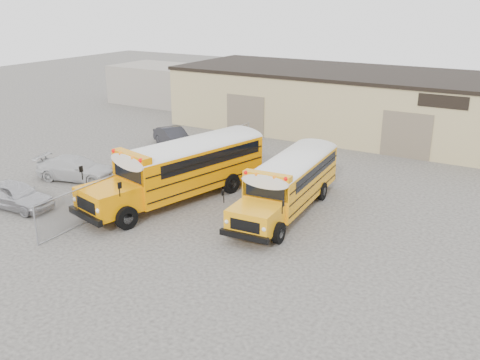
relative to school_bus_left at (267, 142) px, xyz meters
The scene contains 10 objects.
ground 8.62m from the school_bus_left, 72.77° to the right, with size 120.00×120.00×0.00m, color #3C3937.
warehouse 12.21m from the school_bus_left, 78.20° to the left, with size 30.20×10.20×4.67m.
chainlink_fence 6.21m from the school_bus_left, 124.74° to the right, with size 0.07×18.07×1.81m.
distant_building_left 23.98m from the school_bus_left, 144.43° to the left, with size 8.00×6.00×3.60m, color gray.
school_bus_left is the anchor object (origin of this frame).
school_bus_right 3.54m from the school_bus_left, 11.84° to the left, with size 2.92×9.37×2.70m.
tarp_bundle 9.49m from the school_bus_left, 65.05° to the right, with size 0.97×0.97×1.33m.
car_silver 14.15m from the school_bus_left, 124.03° to the right, with size 1.64×4.07×1.39m, color #B7B6BC.
car_white 11.17m from the school_bus_left, 140.62° to the right, with size 1.88×4.63×1.34m, color silver.
car_dark 8.27m from the school_bus_left, behind, with size 1.43×4.09×1.35m, color black.
Camera 1 is at (11.84, -19.27, 10.09)m, focal length 40.00 mm.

